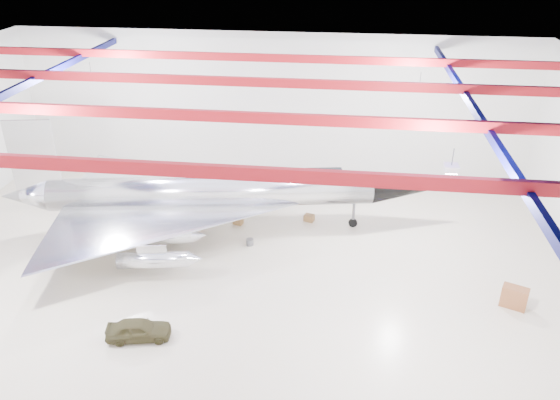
# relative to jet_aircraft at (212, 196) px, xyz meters

# --- Properties ---
(floor) EXTENTS (40.00, 40.00, 0.00)m
(floor) POSITION_rel_jet_aircraft_xyz_m (2.37, -4.45, -2.56)
(floor) COLOR beige
(floor) RESTS_ON ground
(wall_back) EXTENTS (40.00, 0.00, 40.00)m
(wall_back) POSITION_rel_jet_aircraft_xyz_m (2.37, 10.55, 2.94)
(wall_back) COLOR silver
(wall_back) RESTS_ON floor
(ceiling) EXTENTS (40.00, 40.00, 0.00)m
(ceiling) POSITION_rel_jet_aircraft_xyz_m (2.37, -4.45, 8.44)
(ceiling) COLOR #0A0F38
(ceiling) RESTS_ON wall_back
(ceiling_structure) EXTENTS (39.50, 29.50, 1.08)m
(ceiling_structure) POSITION_rel_jet_aircraft_xyz_m (2.37, -4.45, 7.76)
(ceiling_structure) COLOR maroon
(ceiling_structure) RESTS_ON ceiling
(jet_aircraft) EXTENTS (28.47, 18.95, 7.80)m
(jet_aircraft) POSITION_rel_jet_aircraft_xyz_m (0.00, 0.00, 0.00)
(jet_aircraft) COLOR silver
(jet_aircraft) RESTS_ON floor
(jeep) EXTENTS (3.30, 1.85, 1.06)m
(jeep) POSITION_rel_jet_aircraft_xyz_m (-1.19, -10.73, -2.03)
(jeep) COLOR #3B361D
(jeep) RESTS_ON floor
(desk) EXTENTS (1.46, 1.11, 1.20)m
(desk) POSITION_rel_jet_aircraft_xyz_m (17.55, -5.89, -1.96)
(desk) COLOR brown
(desk) RESTS_ON floor
(crate_ply) EXTENTS (0.58, 0.48, 0.38)m
(crate_ply) POSITION_rel_jet_aircraft_xyz_m (-2.95, -0.78, -2.37)
(crate_ply) COLOR olive
(crate_ply) RESTS_ON floor
(toolbox_red) EXTENTS (0.42, 0.35, 0.28)m
(toolbox_red) POSITION_rel_jet_aircraft_xyz_m (1.15, 1.56, -2.42)
(toolbox_red) COLOR #A51210
(toolbox_red) RESTS_ON floor
(engine_drum) EXTENTS (0.48, 0.48, 0.41)m
(engine_drum) POSITION_rel_jet_aircraft_xyz_m (2.67, -1.52, -2.35)
(engine_drum) COLOR #59595B
(engine_drum) RESTS_ON floor
(parts_bin) EXTENTS (0.77, 0.69, 0.45)m
(parts_bin) POSITION_rel_jet_aircraft_xyz_m (6.14, 2.06, -2.33)
(parts_bin) COLOR olive
(parts_bin) RESTS_ON floor
(crate_small) EXTENTS (0.43, 0.35, 0.30)m
(crate_small) POSITION_rel_jet_aircraft_xyz_m (-6.82, 2.06, -2.41)
(crate_small) COLOR #59595B
(crate_small) RESTS_ON floor
(oil_barrel) EXTENTS (0.72, 0.64, 0.43)m
(oil_barrel) POSITION_rel_jet_aircraft_xyz_m (1.41, 1.05, -2.34)
(oil_barrel) COLOR olive
(oil_barrel) RESTS_ON floor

